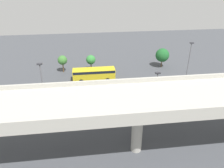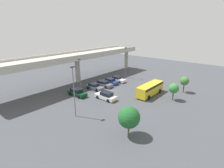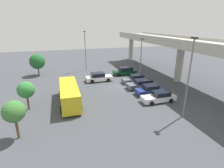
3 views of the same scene
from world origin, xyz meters
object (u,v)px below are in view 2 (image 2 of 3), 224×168
parked_car_0 (77,92)px  parked_car_4 (111,81)px  parked_car_2 (95,87)px  lamp_post_mid_lot (125,61)px  parked_car_3 (104,84)px  tree_front_right (185,81)px  parked_car_1 (106,96)px  lamp_post_by_overpass (80,72)px  tree_front_centre (174,88)px  lamp_post_near_aisle (74,88)px  traffic_cone (113,102)px  parked_car_5 (117,79)px  tree_front_left (129,117)px  shuttle_bus (150,88)px

parked_car_0 → parked_car_4: 11.23m
parked_car_2 → lamp_post_mid_lot: size_ratio=0.52×
parked_car_3 → tree_front_right: size_ratio=1.24×
parked_car_1 → parked_car_2: size_ratio=1.03×
lamp_post_by_overpass → tree_front_centre: lamp_post_by_overpass is taller
tree_front_centre → lamp_post_near_aisle: bearing=150.2°
parked_car_0 → parked_car_1: bearing=22.8°
parked_car_2 → tree_front_right: (12.00, -17.40, 2.09)m
parked_car_3 → traffic_cone: size_ratio=6.74×
parked_car_5 → lamp_post_by_overpass: (-11.15, 2.41, 3.85)m
tree_front_left → tree_front_centre: (16.30, 0.17, -0.29)m
parked_car_1 → traffic_cone: (-0.58, -2.41, -0.43)m
tree_front_left → parked_car_3: bearing=52.0°
parked_car_1 → parked_car_5: parked_car_1 is taller
parked_car_2 → tree_front_right: size_ratio=1.24×
traffic_cone → parked_car_0: bearing=103.4°
parked_car_1 → shuttle_bus: 10.21m
parked_car_4 → parked_car_5: (2.77, -0.10, -0.01)m
tree_front_left → tree_front_right: size_ratio=1.17×
parked_car_1 → parked_car_4: parked_car_1 is taller
parked_car_4 → parked_car_2: bearing=-91.9°
parked_car_4 → tree_front_right: 18.41m
parked_car_5 → lamp_post_mid_lot: 6.40m
lamp_post_by_overpass → traffic_cone: bearing=-94.1°
parked_car_4 → parked_car_0: bearing=-91.1°
parked_car_4 → lamp_post_mid_lot: size_ratio=0.48×
parked_car_3 → tree_front_left: tree_front_left is taller
parked_car_0 → lamp_post_by_overpass: size_ratio=0.63×
tree_front_right → traffic_cone: (-15.36, 8.71, -2.45)m
parked_car_4 → lamp_post_by_overpass: size_ratio=0.56×
parked_car_2 → lamp_post_mid_lot: 13.81m
parked_car_3 → lamp_post_mid_lot: 10.98m
parked_car_0 → traffic_cone: size_ratio=6.92×
lamp_post_mid_lot → lamp_post_by_overpass: size_ratio=1.17×
tree_front_centre → parked_car_1: bearing=128.1°
tree_front_left → lamp_post_mid_lot: bearing=37.1°
parked_car_3 → lamp_post_by_overpass: lamp_post_by_overpass is taller
lamp_post_mid_lot → traffic_cone: lamp_post_mid_lot is taller
tree_front_left → tree_front_centre: 16.30m
parked_car_0 → parked_car_1: (2.65, -6.30, -0.02)m
parked_car_0 → parked_car_5: size_ratio=1.02×
parked_car_4 → lamp_post_by_overpass: 9.50m
shuttle_bus → lamp_post_near_aisle: 18.21m
parked_car_1 → parked_car_2: bearing=-23.9°
parked_car_3 → shuttle_bus: size_ratio=0.56×
parked_car_3 → parked_car_5: parked_car_3 is taller
lamp_post_mid_lot → tree_front_right: (-1.04, -17.65, -2.45)m
shuttle_bus → tree_front_centre: 5.24m
parked_car_3 → lamp_post_near_aisle: size_ratio=0.54×
shuttle_bus → parked_car_3: bearing=-78.4°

